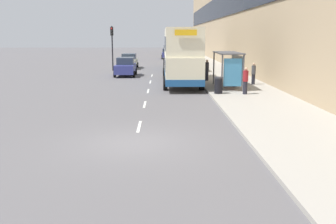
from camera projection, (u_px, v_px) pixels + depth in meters
The scene contains 20 objects.
ground_plane at pixel (135, 143), 13.37m from camera, with size 220.00×220.00×0.00m, color #5B595B.
pavement at pixel (202, 63), 51.17m from camera, with size 5.00×93.00×0.14m.
lane_mark_0 at pixel (139, 126), 15.72m from camera, with size 0.12×2.00×0.01m.
lane_mark_1 at pixel (145, 104), 20.77m from camera, with size 0.12×2.00×0.01m.
lane_mark_2 at pixel (148, 91), 25.82m from camera, with size 0.12×2.00×0.01m.
lane_mark_3 at pixel (150, 82), 30.87m from camera, with size 0.12×2.00×0.01m.
lane_mark_4 at pixel (152, 75), 35.92m from camera, with size 0.12×2.00×0.01m.
bus_shelter at pixel (231, 63), 25.98m from camera, with size 1.60×4.20×2.48m.
double_decker_bus_near at pixel (181, 55), 29.09m from camera, with size 2.85×10.66×4.30m.
double_decker_bus_ahead at pixel (176, 49), 42.03m from camera, with size 2.85×11.37×4.30m.
car_0 at pixel (167, 54), 61.89m from camera, with size 1.92×4.12×1.68m.
car_1 at pixel (167, 50), 78.97m from camera, with size 1.96×4.34×1.80m.
car_2 at pixel (126, 67), 35.38m from camera, with size 1.95×4.09×1.74m.
car_3 at pixel (129, 61), 43.69m from camera, with size 1.97×4.58×1.71m.
pedestrian_at_shelter at pixel (245, 80), 23.39m from camera, with size 0.34×0.34×1.70m.
pedestrian_1 at pixel (235, 74), 26.80m from camera, with size 0.36×0.36×1.81m.
pedestrian_2 at pixel (254, 73), 28.13m from camera, with size 0.32×0.32×1.62m.
pedestrian_3 at pixel (207, 70), 30.50m from camera, with size 0.34×0.34×1.72m.
litter_bin at pixel (218, 85), 23.70m from camera, with size 0.55×0.55×1.05m.
traffic_light_far_kerb at pixel (112, 41), 40.25m from camera, with size 0.30×0.32×4.77m.
Camera 1 is at (0.97, -12.90, 3.75)m, focal length 40.00 mm.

